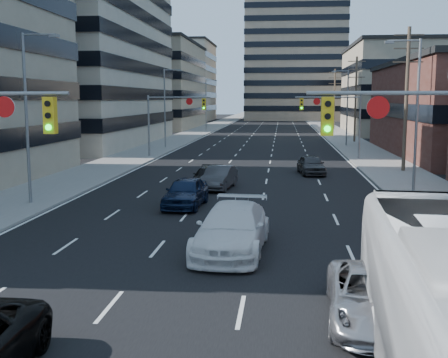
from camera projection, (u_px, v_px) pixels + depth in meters
The scene contains 26 objects.
road_surface at pixel (271, 122), 137.23m from camera, with size 18.00×300.00×0.02m, color black.
sidewalk_left at pixel (224, 122), 138.39m from camera, with size 5.00×300.00×0.15m, color slate.
sidewalk_right at pixel (318, 122), 136.05m from camera, with size 5.00×300.00×0.15m, color slate.
office_left_mid at pixel (40, 30), 69.07m from camera, with size 26.00×34.00×28.00m, color #ADA089.
office_left_far at pixel (144, 87), 109.01m from camera, with size 20.00×30.00×16.00m, color gray.
office_right_far at pixel (418, 91), 92.34m from camera, with size 22.00×28.00×14.00m, color gray.
apartment_tower at pixel (296, 12), 152.21m from camera, with size 26.00×26.00×58.00m, color gray.
bg_block_left at pixel (166, 82), 148.52m from camera, with size 24.00×24.00×20.00m, color #ADA089.
bg_block_right at pixel (406, 97), 133.13m from camera, with size 22.00×22.00×12.00m, color gray.
signal_near_right at pixel (448, 146), 15.73m from camera, with size 6.59×0.33×6.00m.
signal_far_left at pixel (172, 113), 53.71m from camera, with size 6.09×0.33×6.00m.
signal_far_right at pixel (335, 113), 52.14m from camera, with size 6.09×0.33×6.00m.
utility_pole_block at pixel (406, 97), 42.61m from camera, with size 2.20×0.28×11.00m.
utility_pole_midblock at pixel (356, 98), 72.15m from camera, with size 2.20×0.28×11.00m.
utility_pole_distant at pixel (334, 98), 101.70m from camera, with size 2.20×0.28×11.00m.
streetlight_left_near at pixel (29, 110), 29.26m from camera, with size 2.03×0.22×9.00m.
streetlight_left_mid at pixel (166, 104), 63.72m from camera, with size 2.03×0.22×9.00m.
streetlight_left_far at pixel (207, 102), 98.18m from camera, with size 2.03×0.22×9.00m.
streetlight_right_near at pixel (414, 109), 32.07m from camera, with size 2.03×0.22×9.00m.
streetlight_right_far at pixel (346, 104), 66.54m from camera, with size 2.03×0.22×9.00m.
white_van at pixel (232, 229), 20.74m from camera, with size 2.45×6.03×1.75m, color silver.
silver_suv at pixel (374, 296), 14.20m from camera, with size 2.28×4.95×1.38m, color #9C9CA0.
sedan_blue at pixel (186, 192), 29.43m from camera, with size 1.85×4.60×1.57m, color #0D1934.
sedan_grey_center at pixel (219, 178), 35.33m from camera, with size 1.52×4.37×1.44m, color #323234.
sedan_black_far at pixel (207, 177), 36.64m from camera, with size 1.71×4.20×1.22m, color black.
sedan_grey_right at pixel (311, 165), 42.17m from camera, with size 1.73×4.30×1.47m, color #313133.
Camera 1 is at (2.82, -8.27, 5.64)m, focal length 45.00 mm.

